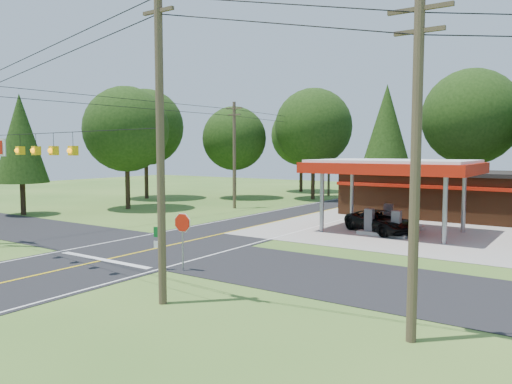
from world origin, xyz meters
The scene contains 15 objects.
ground centered at (0.00, 0.00, 0.00)m, with size 120.00×120.00×0.00m, color #386323.
main_highway centered at (0.00, 0.00, 0.01)m, with size 8.00×120.00×0.02m, color black.
cross_road centered at (0.00, 0.00, 0.01)m, with size 70.00×7.00×0.02m, color black.
lane_center_yellow centered at (0.00, 0.00, 0.03)m, with size 0.15×110.00×0.00m, color yellow.
gas_canopy centered at (9.00, 13.00, 4.27)m, with size 10.60×7.40×4.88m.
convenience_store centered at (10.00, 22.98, 1.92)m, with size 16.40×7.55×3.80m.
utility_pole_near_right centered at (7.50, -7.00, 5.96)m, with size 1.80×0.30×11.50m.
utility_pole_far_left centered at (-8.00, 18.00, 5.20)m, with size 1.80×0.30×10.00m.
utility_pole_right_b centered at (16.00, -5.50, 5.20)m, with size 1.80×0.30×10.00m.
utility_pole_north centered at (-6.50, 35.00, 4.75)m, with size 0.30×0.30×9.50m.
overhead_beacons centered at (-1.00, -6.00, 6.21)m, with size 17.04×2.04×1.03m.
treeline_backdrop centered at (0.82, 24.01, 7.49)m, with size 70.27×51.59×13.30m.
suv_car centered at (8.50, 12.23, 0.74)m, with size 5.34×5.34×1.48m, color black.
octagonal_stop_sign centered at (4.80, -3.01, 2.03)m, with size 0.93×0.14×2.70m.
route_sign_post centered at (3.80, -3.52, 1.39)m, with size 0.46×0.17×2.32m.
Camera 1 is at (20.22, -19.62, 5.54)m, focal length 35.00 mm.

